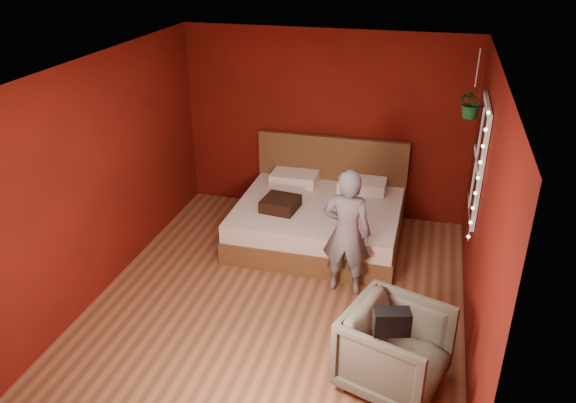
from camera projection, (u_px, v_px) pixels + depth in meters
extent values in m
plane|color=#9A5E3D|center=(282.00, 294.00, 6.39)|extent=(4.50, 4.50, 0.00)
cube|color=maroon|center=(325.00, 124.00, 7.79)|extent=(4.00, 0.02, 2.60)
cube|color=maroon|center=(194.00, 323.00, 3.86)|extent=(4.00, 0.02, 2.60)
cube|color=maroon|center=(109.00, 171.00, 6.29)|extent=(0.02, 4.50, 2.60)
cube|color=maroon|center=(484.00, 213.00, 5.36)|extent=(0.02, 4.50, 2.60)
cube|color=white|center=(281.00, 63.00, 5.25)|extent=(4.00, 4.50, 0.02)
cube|color=white|center=(479.00, 159.00, 6.06)|extent=(0.04, 0.97, 1.27)
cube|color=black|center=(477.00, 159.00, 6.07)|extent=(0.02, 0.85, 1.15)
cube|color=white|center=(477.00, 159.00, 6.07)|extent=(0.03, 0.05, 1.15)
cube|color=white|center=(477.00, 159.00, 6.07)|extent=(0.03, 0.85, 0.05)
cylinder|color=silver|center=(478.00, 178.00, 5.61)|extent=(0.01, 0.01, 1.45)
sphere|color=#FFF2CC|center=(468.00, 237.00, 5.91)|extent=(0.04, 0.04, 0.04)
sphere|color=#FFF2CC|center=(471.00, 223.00, 5.83)|extent=(0.04, 0.04, 0.04)
sphere|color=#FFF2CC|center=(473.00, 208.00, 5.76)|extent=(0.04, 0.04, 0.04)
sphere|color=#FFF2CC|center=(475.00, 193.00, 5.69)|extent=(0.04, 0.04, 0.04)
sphere|color=#FFF2CC|center=(478.00, 178.00, 5.61)|extent=(0.04, 0.04, 0.04)
sphere|color=#FFF2CC|center=(480.00, 162.00, 5.54)|extent=(0.04, 0.04, 0.04)
sphere|color=#FFF2CC|center=(483.00, 146.00, 5.47)|extent=(0.04, 0.04, 0.04)
sphere|color=#FFF2CC|center=(486.00, 130.00, 5.39)|extent=(0.04, 0.04, 0.04)
sphere|color=#FFF2CC|center=(488.00, 113.00, 5.32)|extent=(0.04, 0.04, 0.04)
cube|color=brown|center=(318.00, 231.00, 7.43)|extent=(2.12, 1.80, 0.30)
cube|color=beige|center=(318.00, 213.00, 7.31)|extent=(2.08, 1.76, 0.23)
cube|color=brown|center=(331.00, 176.00, 7.98)|extent=(2.12, 0.08, 1.16)
cube|color=white|center=(294.00, 178.00, 7.86)|extent=(0.64, 0.40, 0.15)
cube|color=white|center=(362.00, 185.00, 7.64)|extent=(0.64, 0.40, 0.15)
imported|color=slate|center=(347.00, 233.00, 6.15)|extent=(0.55, 0.37, 1.49)
imported|color=#5A5847|center=(395.00, 349.00, 4.97)|extent=(1.08, 1.06, 0.78)
cube|color=black|center=(392.00, 322.00, 4.53)|extent=(0.33, 0.22, 0.21)
cube|color=black|center=(280.00, 204.00, 7.11)|extent=(0.48, 0.48, 0.15)
cylinder|color=silver|center=(478.00, 68.00, 6.06)|extent=(0.01, 0.01, 0.42)
imported|color=#1C6229|center=(473.00, 103.00, 6.23)|extent=(0.38, 0.34, 0.36)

